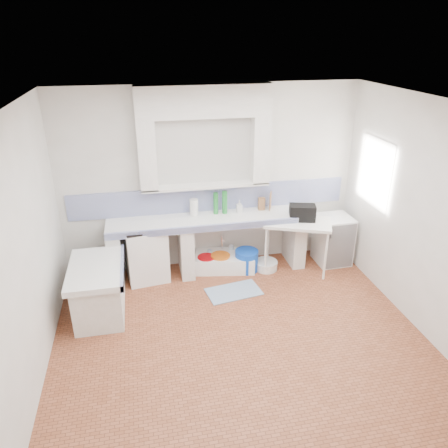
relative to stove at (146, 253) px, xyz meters
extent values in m
plane|color=brown|center=(1.05, -1.68, -0.42)|extent=(4.50, 4.50, 0.00)
plane|color=silver|center=(1.05, -1.68, 2.38)|extent=(4.50, 4.50, 0.00)
plane|color=silver|center=(1.05, 0.32, 0.98)|extent=(4.50, 0.00, 4.50)
plane|color=silver|center=(1.05, -3.68, 0.98)|extent=(4.50, 0.00, 4.50)
plane|color=silver|center=(-1.20, -1.68, 0.98)|extent=(0.00, 4.50, 4.50)
plane|color=silver|center=(3.30, -1.68, 0.98)|extent=(0.00, 4.50, 4.50)
cube|color=silver|center=(0.95, 0.19, 2.16)|extent=(1.90, 0.25, 0.45)
cube|color=#3B2312|center=(3.48, -0.48, 1.18)|extent=(0.35, 0.86, 1.06)
cube|color=white|center=(3.33, -0.48, 1.56)|extent=(0.01, 0.84, 0.24)
cube|color=white|center=(0.95, 0.02, 0.44)|extent=(3.00, 0.60, 0.08)
cube|color=navy|center=(0.95, -0.26, 0.44)|extent=(3.00, 0.04, 0.10)
cube|color=silver|center=(-0.45, 0.02, -0.01)|extent=(0.20, 0.55, 0.82)
cube|color=silver|center=(0.60, 0.02, -0.01)|extent=(0.20, 0.55, 0.82)
cube|color=silver|center=(2.35, 0.02, -0.01)|extent=(0.20, 0.55, 0.82)
cube|color=white|center=(-0.65, -0.78, 0.24)|extent=(0.70, 1.10, 0.08)
cube|color=silver|center=(-0.65, -0.78, -0.11)|extent=(0.60, 1.00, 0.62)
cube|color=navy|center=(-0.32, -0.78, 0.24)|extent=(0.04, 1.10, 0.10)
cube|color=navy|center=(1.05, 0.30, 0.68)|extent=(4.27, 0.03, 0.40)
cube|color=white|center=(0.00, 0.00, 0.00)|extent=(0.66, 0.64, 0.83)
cube|color=white|center=(1.21, 0.03, -0.31)|extent=(0.99, 0.65, 0.22)
cube|color=white|center=(2.29, -0.22, 0.00)|extent=(1.13, 0.88, 0.04)
cube|color=white|center=(2.96, -0.11, -0.02)|extent=(0.52, 0.52, 0.79)
cylinder|color=#AD040C|center=(0.91, -0.02, -0.29)|extent=(0.30, 0.30, 0.26)
cylinder|color=#D76113|center=(1.13, -0.04, -0.28)|extent=(0.39, 0.39, 0.28)
cylinder|color=blue|center=(1.53, -0.10, -0.25)|extent=(0.40, 0.40, 0.34)
cylinder|color=white|center=(1.85, -0.13, -0.35)|extent=(0.45, 0.45, 0.14)
cylinder|color=silver|center=(0.99, 0.17, -0.28)|extent=(0.08, 0.08, 0.28)
cylinder|color=silver|center=(1.35, 0.17, -0.26)|extent=(0.11, 0.11, 0.31)
cube|color=black|center=(2.36, -0.19, 0.53)|extent=(0.43, 0.31, 0.24)
cylinder|color=#1C772B|center=(1.10, 0.16, 0.65)|extent=(0.09, 0.09, 0.34)
cylinder|color=#1C772B|center=(1.23, 0.14, 0.66)|extent=(0.10, 0.10, 0.35)
cube|color=olive|center=(1.82, 0.17, 0.58)|extent=(0.10, 0.08, 0.20)
cube|color=olive|center=(1.97, 0.17, 0.62)|extent=(0.09, 0.19, 0.27)
cylinder|color=white|center=(0.76, 0.17, 0.61)|extent=(0.16, 0.16, 0.25)
imported|color=white|center=(1.46, 0.14, 0.58)|extent=(0.09, 0.09, 0.19)
cube|color=teal|center=(1.20, -0.68, -0.41)|extent=(0.83, 0.56, 0.01)
camera|label=1|loc=(0.01, -5.78, 3.04)|focal=34.30mm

